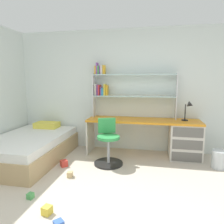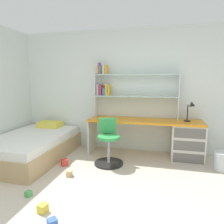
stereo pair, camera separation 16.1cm
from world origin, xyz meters
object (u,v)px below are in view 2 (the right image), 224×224
Objects in this scene: waste_bin at (222,161)px; toy_block_yellow_1 at (43,208)px; bed_platform at (32,146)px; bookshelf_hutch at (124,87)px; toy_block_red_2 at (65,162)px; swivel_chair at (109,146)px; desk_lamp at (191,108)px; desk at (175,138)px; toy_block_natural_3 at (69,173)px; toy_block_blue_4 at (52,223)px; toy_block_green_0 at (28,194)px.

waste_bin is 3.21× the size of toy_block_yellow_1.
bookshelf_hutch is at bearing 26.37° from bed_platform.
bookshelf_hutch is 15.48× the size of toy_block_red_2.
swivel_chair is 1.60m from toy_block_yellow_1.
bookshelf_hutch is 1.88m from toy_block_red_2.
desk_lamp reaches higher than waste_bin.
desk is 2.64m from toy_block_yellow_1.
desk_lamp is (1.30, -0.16, -0.39)m from bookshelf_hutch.
toy_block_natural_3 is (-0.48, -0.63, -0.28)m from swivel_chair.
bookshelf_hutch is 17.68× the size of toy_block_yellow_1.
swivel_chair is 2.64× the size of waste_bin.
toy_block_yellow_1 is 0.88× the size of toy_block_red_2.
toy_block_blue_4 is at bearing -96.66° from bookshelf_hutch.
toy_block_red_2 is 1.56m from toy_block_blue_4.
swivel_chair is 0.84m from toy_block_natural_3.
swivel_chair is at bearing -158.21° from desk_lamp.
desk_lamp is at bearing 40.57° from toy_block_green_0.
bed_platform is at bearing 166.47° from toy_block_red_2.
toy_block_yellow_1 is 1.07× the size of toy_block_blue_4.
waste_bin is at bearing 18.73° from toy_block_natural_3.
swivel_chair is at bearing 76.25° from toy_block_yellow_1.
bed_platform is 17.45× the size of toy_block_red_2.
desk is at bearing -176.99° from desk_lamp.
bed_platform is (-2.96, -0.67, -0.75)m from desk_lamp.
desk_lamp is 3.02m from toy_block_green_0.
bed_platform is 21.25× the size of toy_block_blue_4.
desk_lamp reaches higher than bed_platform.
toy_block_blue_4 reaches higher than toy_block_natural_3.
toy_block_red_2 is at bearing -158.56° from desk_lamp.
swivel_chair is at bearing -101.23° from bookshelf_hutch.
desk is 0.87m from waste_bin.
desk_lamp is 4.25× the size of toy_block_blue_4.
bed_platform reaches higher than toy_block_blue_4.
bed_platform is (-2.70, -0.65, -0.18)m from desk.
desk_lamp is 3.13m from bed_platform.
bed_platform reaches higher than waste_bin.
bed_platform is at bearing 128.36° from toy_block_yellow_1.
toy_block_yellow_1 is (-0.52, -2.27, -1.32)m from bookshelf_hutch.
swivel_chair reaches higher than toy_block_red_2.
desk is at bearing 152.42° from waste_bin.
toy_block_yellow_1 is (-2.30, -1.71, -0.11)m from waste_bin.
bookshelf_hutch is at bearing 49.01° from toy_block_red_2.
bookshelf_hutch reaches higher than desk.
waste_bin reaches higher than toy_block_natural_3.
waste_bin is 4.27× the size of toy_block_green_0.
toy_block_blue_4 is (0.59, -1.45, -0.01)m from toy_block_red_2.
bed_platform reaches higher than toy_block_natural_3.
toy_block_green_0 is at bearing -113.59° from bookshelf_hutch.
bed_platform is 3.45m from waste_bin.
desk_lamp is at bearing 21.44° from toy_block_red_2.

